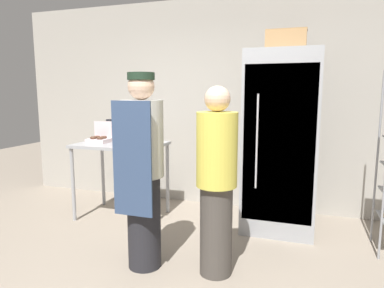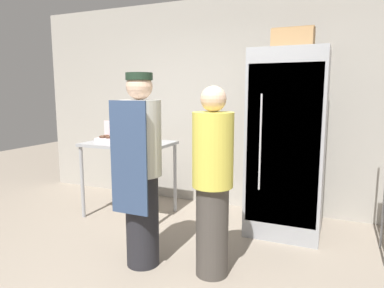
{
  "view_description": "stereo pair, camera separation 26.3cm",
  "coord_description": "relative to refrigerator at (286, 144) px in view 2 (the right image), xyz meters",
  "views": [
    {
      "loc": [
        0.95,
        -2.28,
        1.55
      ],
      "look_at": [
        -0.05,
        0.72,
        1.07
      ],
      "focal_mm": 32.0,
      "sensor_mm": 36.0,
      "label": 1
    },
    {
      "loc": [
        1.19,
        -2.19,
        1.55
      ],
      "look_at": [
        -0.05,
        0.72,
        1.07
      ],
      "focal_mm": 32.0,
      "sensor_mm": 36.0,
      "label": 2
    }
  ],
  "objects": [
    {
      "name": "donut_box",
      "position": [
        -2.18,
        -0.23,
        -0.02
      ],
      "size": [
        0.26,
        0.21,
        0.26
      ],
      "color": "silver",
      "rests_on": "prep_counter"
    },
    {
      "name": "back_wall",
      "position": [
        -0.7,
        0.72,
        0.39
      ],
      "size": [
        6.4,
        0.12,
        2.79
      ],
      "primitive_type": "cube",
      "color": "#ADA89E",
      "rests_on": "ground_plane"
    },
    {
      "name": "person_baker",
      "position": [
        -1.07,
        -1.24,
        -0.1
      ],
      "size": [
        0.36,
        0.38,
        1.72
      ],
      "color": "#232328",
      "rests_on": "ground_plane"
    },
    {
      "name": "blender_pitcher",
      "position": [
        -2.17,
        0.03,
        0.06
      ],
      "size": [
        0.14,
        0.14,
        0.27
      ],
      "color": "black",
      "rests_on": "prep_counter"
    },
    {
      "name": "cardboard_storage_box",
      "position": [
        0.01,
        0.08,
        1.11
      ],
      "size": [
        0.43,
        0.32,
        0.23
      ],
      "color": "#A87F51",
      "rests_on": "refrigerator"
    },
    {
      "name": "prep_counter",
      "position": [
        -1.89,
        -0.19,
        -0.18
      ],
      "size": [
        1.05,
        0.72,
        0.94
      ],
      "color": "#9EA0A5",
      "rests_on": "ground_plane"
    },
    {
      "name": "refrigerator",
      "position": [
        0.0,
        0.0,
        0.0
      ],
      "size": [
        0.78,
        0.67,
        2.0
      ],
      "color": "#9EA0A5",
      "rests_on": "ground_plane"
    },
    {
      "name": "person_customer",
      "position": [
        -0.43,
        -1.16,
        -0.18
      ],
      "size": [
        0.34,
        0.34,
        1.61
      ],
      "color": "#47423D",
      "rests_on": "ground_plane"
    }
  ]
}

